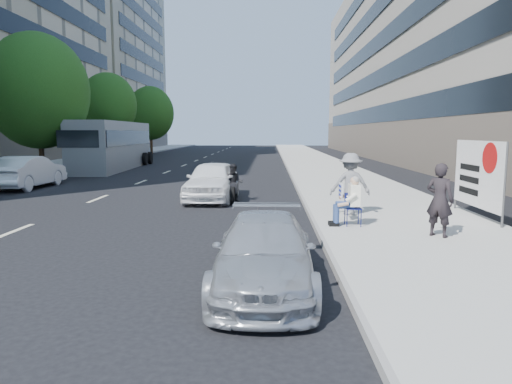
{
  "coord_description": "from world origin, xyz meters",
  "views": [
    {
      "loc": [
        0.21,
        -9.45,
        2.59
      ],
      "look_at": [
        -0.1,
        0.74,
        1.25
      ],
      "focal_mm": 32.0,
      "sensor_mm": 36.0,
      "label": 1
    }
  ],
  "objects_px": {
    "pedestrian_woman": "(440,200)",
    "bus": "(114,146)",
    "jogger": "(350,184)",
    "parked_sedan": "(264,252)",
    "motorcycle": "(234,185)",
    "protest_banner": "(478,174)",
    "white_sedan_mid": "(28,172)",
    "seated_protester": "(349,198)",
    "white_sedan_near": "(212,181)"
  },
  "relations": [
    {
      "from": "protest_banner",
      "to": "bus",
      "type": "bearing_deg",
      "value": 132.06
    },
    {
      "from": "protest_banner",
      "to": "bus",
      "type": "height_order",
      "value": "bus"
    },
    {
      "from": "white_sedan_mid",
      "to": "pedestrian_woman",
      "type": "bearing_deg",
      "value": 147.01
    },
    {
      "from": "seated_protester",
      "to": "white_sedan_mid",
      "type": "xyz_separation_m",
      "value": [
        -13.3,
        8.91,
        -0.12
      ]
    },
    {
      "from": "parked_sedan",
      "to": "jogger",
      "type": "bearing_deg",
      "value": 68.37
    },
    {
      "from": "protest_banner",
      "to": "white_sedan_mid",
      "type": "bearing_deg",
      "value": 156.19
    },
    {
      "from": "pedestrian_woman",
      "to": "parked_sedan",
      "type": "bearing_deg",
      "value": 80.33
    },
    {
      "from": "jogger",
      "to": "seated_protester",
      "type": "bearing_deg",
      "value": 80.07
    },
    {
      "from": "jogger",
      "to": "parked_sedan",
      "type": "height_order",
      "value": "jogger"
    },
    {
      "from": "parked_sedan",
      "to": "white_sedan_mid",
      "type": "distance_m",
      "value": 17.37
    },
    {
      "from": "seated_protester",
      "to": "bus",
      "type": "height_order",
      "value": "bus"
    },
    {
      "from": "pedestrian_woman",
      "to": "white_sedan_near",
      "type": "xyz_separation_m",
      "value": [
        -6.18,
        6.72,
        -0.28
      ]
    },
    {
      "from": "white_sedan_mid",
      "to": "bus",
      "type": "xyz_separation_m",
      "value": [
        0.2,
        11.25,
        0.89
      ]
    },
    {
      "from": "protest_banner",
      "to": "motorcycle",
      "type": "height_order",
      "value": "protest_banner"
    },
    {
      "from": "white_sedan_near",
      "to": "pedestrian_woman",
      "type": "bearing_deg",
      "value": -44.67
    },
    {
      "from": "protest_banner",
      "to": "bus",
      "type": "relative_size",
      "value": 0.25
    },
    {
      "from": "pedestrian_woman",
      "to": "bus",
      "type": "distance_m",
      "value": 26.13
    },
    {
      "from": "motorcycle",
      "to": "white_sedan_near",
      "type": "bearing_deg",
      "value": 150.03
    },
    {
      "from": "seated_protester",
      "to": "motorcycle",
      "type": "distance_m",
      "value": 6.04
    },
    {
      "from": "jogger",
      "to": "white_sedan_near",
      "type": "relative_size",
      "value": 0.42
    },
    {
      "from": "white_sedan_near",
      "to": "bus",
      "type": "bearing_deg",
      "value": 123.76
    },
    {
      "from": "white_sedan_mid",
      "to": "protest_banner",
      "type": "bearing_deg",
      "value": 156.88
    },
    {
      "from": "jogger",
      "to": "pedestrian_woman",
      "type": "bearing_deg",
      "value": 120.36
    },
    {
      "from": "seated_protester",
      "to": "white_sedan_mid",
      "type": "bearing_deg",
      "value": 146.2
    },
    {
      "from": "seated_protester",
      "to": "white_sedan_near",
      "type": "xyz_separation_m",
      "value": [
        -4.28,
        5.5,
        -0.13
      ]
    },
    {
      "from": "motorcycle",
      "to": "bus",
      "type": "xyz_separation_m",
      "value": [
        -9.71,
        15.17,
        1.0
      ]
    },
    {
      "from": "seated_protester",
      "to": "parked_sedan",
      "type": "height_order",
      "value": "seated_protester"
    },
    {
      "from": "white_sedan_near",
      "to": "white_sedan_mid",
      "type": "relative_size",
      "value": 0.96
    },
    {
      "from": "jogger",
      "to": "white_sedan_mid",
      "type": "relative_size",
      "value": 0.4
    },
    {
      "from": "jogger",
      "to": "bus",
      "type": "height_order",
      "value": "bus"
    },
    {
      "from": "white_sedan_near",
      "to": "jogger",
      "type": "bearing_deg",
      "value": -37.59
    },
    {
      "from": "parked_sedan",
      "to": "white_sedan_near",
      "type": "bearing_deg",
      "value": 102.75
    },
    {
      "from": "parked_sedan",
      "to": "motorcycle",
      "type": "distance_m",
      "value": 9.5
    },
    {
      "from": "jogger",
      "to": "parked_sedan",
      "type": "bearing_deg",
      "value": 68.69
    },
    {
      "from": "protest_banner",
      "to": "white_sedan_near",
      "type": "xyz_separation_m",
      "value": [
        -8.18,
        4.18,
        -0.66
      ]
    },
    {
      "from": "white_sedan_mid",
      "to": "motorcycle",
      "type": "bearing_deg",
      "value": 159.11
    },
    {
      "from": "white_sedan_mid",
      "to": "bus",
      "type": "relative_size",
      "value": 0.37
    },
    {
      "from": "seated_protester",
      "to": "white_sedan_mid",
      "type": "height_order",
      "value": "white_sedan_mid"
    },
    {
      "from": "jogger",
      "to": "parked_sedan",
      "type": "distance_m",
      "value": 6.53
    },
    {
      "from": "parked_sedan",
      "to": "motorcycle",
      "type": "bearing_deg",
      "value": 98.16
    },
    {
      "from": "white_sedan_mid",
      "to": "motorcycle",
      "type": "xyz_separation_m",
      "value": [
        9.9,
        -3.92,
        -0.11
      ]
    },
    {
      "from": "white_sedan_near",
      "to": "motorcycle",
      "type": "xyz_separation_m",
      "value": [
        0.88,
        -0.51,
        -0.11
      ]
    },
    {
      "from": "seated_protester",
      "to": "pedestrian_woman",
      "type": "distance_m",
      "value": 2.26
    },
    {
      "from": "parked_sedan",
      "to": "bus",
      "type": "distance_m",
      "value": 26.93
    },
    {
      "from": "pedestrian_woman",
      "to": "protest_banner",
      "type": "bearing_deg",
      "value": -85.94
    },
    {
      "from": "motorcycle",
      "to": "bus",
      "type": "bearing_deg",
      "value": 122.55
    },
    {
      "from": "white_sedan_near",
      "to": "protest_banner",
      "type": "bearing_deg",
      "value": -24.35
    },
    {
      "from": "pedestrian_woman",
      "to": "parked_sedan",
      "type": "height_order",
      "value": "pedestrian_woman"
    },
    {
      "from": "motorcycle",
      "to": "parked_sedan",
      "type": "bearing_deg",
      "value": -82.59
    },
    {
      "from": "protest_banner",
      "to": "white_sedan_mid",
      "type": "relative_size",
      "value": 0.67
    }
  ]
}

